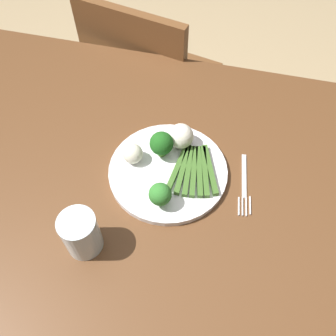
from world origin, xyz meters
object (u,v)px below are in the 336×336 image
(cauliflower_right, at_px, (133,154))
(dining_table, at_px, (137,203))
(broccoli_front, at_px, (160,194))
(fork, at_px, (244,185))
(broccoli_back_right, at_px, (161,144))
(cauliflower_left, at_px, (181,136))
(chair, at_px, (149,85))
(water_glass, at_px, (81,234))
(asparagus_bundle, at_px, (194,170))
(plate, at_px, (168,171))

(cauliflower_right, bearing_deg, dining_table, 105.25)
(broccoli_front, bearing_deg, fork, -150.47)
(broccoli_back_right, relative_size, cauliflower_left, 1.12)
(chair, relative_size, fork, 5.24)
(water_glass, bearing_deg, asparagus_bundle, -129.39)
(broccoli_front, height_order, water_glass, water_glass)
(dining_table, xyz_separation_m, asparagus_bundle, (-0.13, -0.05, 0.12))
(chair, xyz_separation_m, broccoli_front, (-0.22, 0.64, 0.31))
(asparagus_bundle, bearing_deg, dining_table, -76.82)
(plate, relative_size, asparagus_bundle, 1.85)
(broccoli_front, relative_size, broccoli_back_right, 0.89)
(asparagus_bundle, xyz_separation_m, fork, (-0.12, 0.00, -0.02))
(asparagus_bundle, distance_m, fork, 0.12)
(chair, xyz_separation_m, fork, (-0.39, 0.54, 0.27))
(chair, relative_size, cauliflower_right, 18.46)
(broccoli_back_right, bearing_deg, dining_table, 60.13)
(asparagus_bundle, xyz_separation_m, broccoli_back_right, (0.08, -0.03, 0.03))
(broccoli_front, bearing_deg, cauliflower_right, -46.87)
(dining_table, bearing_deg, chair, -76.63)
(broccoli_back_right, distance_m, cauliflower_left, 0.05)
(plate, xyz_separation_m, cauliflower_right, (0.08, -0.01, 0.03))
(chair, bearing_deg, dining_table, 115.54)
(broccoli_back_right, height_order, fork, broccoli_back_right)
(fork, bearing_deg, dining_table, -85.87)
(broccoli_back_right, distance_m, cauliflower_right, 0.07)
(dining_table, xyz_separation_m, water_glass, (0.05, 0.17, 0.15))
(fork, bearing_deg, cauliflower_left, -120.48)
(cauliflower_left, bearing_deg, dining_table, 55.43)
(dining_table, relative_size, asparagus_bundle, 10.13)
(plate, bearing_deg, cauliflower_left, -98.38)
(dining_table, relative_size, chair, 1.72)
(chair, bearing_deg, fork, 137.86)
(fork, bearing_deg, broccoli_back_right, -106.05)
(dining_table, relative_size, water_glass, 14.80)
(cauliflower_left, bearing_deg, asparagus_bundle, 123.64)
(dining_table, distance_m, chair, 0.63)
(plate, height_order, asparagus_bundle, asparagus_bundle)
(chair, relative_size, asparagus_bundle, 5.88)
(asparagus_bundle, relative_size, broccoli_back_right, 2.19)
(cauliflower_right, bearing_deg, fork, -179.79)
(fork, xyz_separation_m, water_glass, (0.30, 0.22, 0.05))
(broccoli_front, bearing_deg, plate, -86.71)
(plate, xyz_separation_m, fork, (-0.18, -0.01, -0.01))
(asparagus_bundle, xyz_separation_m, broccoli_front, (0.05, 0.10, 0.03))
(dining_table, relative_size, broccoli_back_right, 22.15)
(chair, bearing_deg, asparagus_bundle, 128.75)
(plate, height_order, cauliflower_left, cauliflower_left)
(plate, xyz_separation_m, broccoli_front, (-0.01, 0.09, 0.04))
(plate, distance_m, broccoli_front, 0.10)
(dining_table, height_order, chair, chair)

